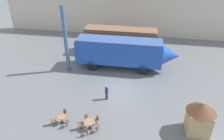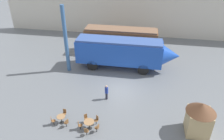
% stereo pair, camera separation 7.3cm
% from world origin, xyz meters
% --- Properties ---
extents(ground_plane, '(80.00, 80.00, 0.00)m').
position_xyz_m(ground_plane, '(0.00, 0.00, 0.00)').
color(ground_plane, slate).
extents(backdrop_wall, '(44.00, 0.15, 9.00)m').
position_xyz_m(backdrop_wall, '(0.00, 15.74, 4.50)').
color(backdrop_wall, beige).
rests_on(backdrop_wall, ground_plane).
extents(passenger_coach_wooden, '(9.88, 2.42, 3.62)m').
position_xyz_m(passenger_coach_wooden, '(-1.29, 8.66, 2.21)').
color(passenger_coach_wooden, brown).
rests_on(passenger_coach_wooden, ground_plane).
extents(streamlined_locomotive, '(12.30, 2.54, 3.81)m').
position_xyz_m(streamlined_locomotive, '(-0.14, 4.40, 2.29)').
color(streamlined_locomotive, blue).
rests_on(streamlined_locomotive, ground_plane).
extents(cafe_table_near, '(0.89, 0.89, 0.77)m').
position_xyz_m(cafe_table_near, '(-1.92, -6.30, 0.61)').
color(cafe_table_near, black).
rests_on(cafe_table_near, ground_plane).
extents(cafe_table_mid, '(0.74, 0.74, 0.73)m').
position_xyz_m(cafe_table_mid, '(-4.49, -6.06, 0.54)').
color(cafe_table_mid, black).
rests_on(cafe_table_mid, ground_plane).
extents(cafe_chair_0, '(0.39, 0.37, 0.87)m').
position_xyz_m(cafe_chair_0, '(-1.15, -6.58, 0.51)').
color(cafe_chair_0, black).
rests_on(cafe_chair_0, ground_plane).
extents(cafe_chair_1, '(0.40, 0.40, 0.87)m').
position_xyz_m(cafe_chair_1, '(-1.43, -5.66, 0.51)').
color(cafe_chair_1, black).
rests_on(cafe_chair_1, ground_plane).
extents(cafe_chair_2, '(0.40, 0.40, 0.87)m').
position_xyz_m(cafe_chair_2, '(-2.38, -5.63, 0.51)').
color(cafe_chair_2, black).
rests_on(cafe_chair_2, ground_plane).
extents(cafe_chair_3, '(0.39, 0.37, 0.87)m').
position_xyz_m(cafe_chair_3, '(-2.71, -6.53, 0.51)').
color(cafe_chair_3, black).
rests_on(cafe_chair_3, ground_plane).
extents(cafe_chair_4, '(0.36, 0.36, 0.87)m').
position_xyz_m(cafe_chair_4, '(-1.95, -7.12, 0.51)').
color(cafe_chair_4, black).
rests_on(cafe_chair_4, ground_plane).
extents(cafe_chair_5, '(0.36, 0.36, 0.87)m').
position_xyz_m(cafe_chair_5, '(-4.47, -5.32, 0.51)').
color(cafe_chair_5, black).
rests_on(cafe_chair_5, ground_plane).
extents(cafe_chair_6, '(0.40, 0.39, 0.87)m').
position_xyz_m(cafe_chair_6, '(-5.14, -6.41, 0.51)').
color(cafe_chair_6, black).
rests_on(cafe_chair_6, ground_plane).
extents(cafe_chair_7, '(0.40, 0.39, 0.87)m').
position_xyz_m(cafe_chair_7, '(-3.86, -6.45, 0.51)').
color(cafe_chair_7, black).
rests_on(cafe_chair_7, ground_plane).
extents(visitor_person, '(0.34, 0.34, 1.64)m').
position_xyz_m(visitor_person, '(-1.24, -2.09, 0.89)').
color(visitor_person, '#262633').
rests_on(visitor_person, ground_plane).
extents(ticket_kiosk, '(2.34, 2.34, 3.00)m').
position_xyz_m(ticket_kiosk, '(6.92, -5.20, 1.67)').
color(ticket_kiosk, tan).
rests_on(ticket_kiosk, ground_plane).
extents(support_pillar, '(0.44, 0.44, 8.00)m').
position_xyz_m(support_pillar, '(-6.92, 2.81, 4.00)').
color(support_pillar, '#386093').
rests_on(support_pillar, ground_plane).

